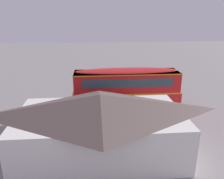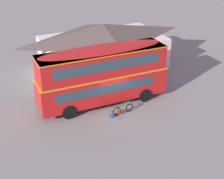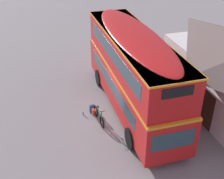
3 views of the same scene
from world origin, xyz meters
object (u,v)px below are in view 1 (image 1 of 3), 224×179
touring_bicycle (117,103)px  backpack_on_ground (125,103)px  double_decker_bus (126,90)px  water_bottle_blue_sports (123,103)px

touring_bicycle → backpack_on_ground: size_ratio=3.57×
double_decker_bus → water_bottle_blue_sports: 3.88m
double_decker_bus → water_bottle_blue_sports: double_decker_bus is taller
touring_bicycle → water_bottle_blue_sports: touring_bicycle is taller
double_decker_bus → touring_bicycle: size_ratio=5.88×
double_decker_bus → touring_bicycle: (0.69, -2.23, -2.27)m
touring_bicycle → backpack_on_ground: bearing=-172.6°
backpack_on_ground → water_bottle_blue_sports: size_ratio=2.11×
double_decker_bus → backpack_on_ground: 3.36m
double_decker_bus → backpack_on_ground: size_ratio=21.00×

